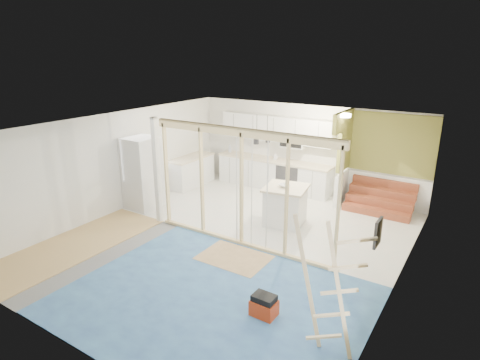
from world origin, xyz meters
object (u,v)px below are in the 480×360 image
Objects in this scene: ladder at (327,289)px; toolbox at (264,306)px; island at (285,206)px; fridge at (142,173)px.

toolbox is at bearing 141.41° from ladder.
ladder is (1.11, -0.29, 0.86)m from toolbox.
island is 4.47m from ladder.
toolbox is at bearing -78.71° from island.
ladder reaches higher than fridge.
island is at bearing 99.32° from ladder.
ladder is at bearing -66.62° from island.
island is at bearing 112.45° from toolbox.
fridge is 5.61m from toolbox.
island is at bearing 16.52° from fridge.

